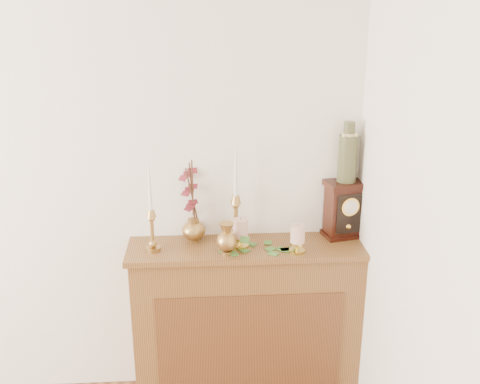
{
  "coord_description": "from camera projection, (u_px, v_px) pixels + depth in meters",
  "views": [
    {
      "loc": [
        1.19,
        -0.54,
        2.16
      ],
      "look_at": [
        1.36,
        2.05,
        1.24
      ],
      "focal_mm": 42.0,
      "sensor_mm": 36.0,
      "label": 1
    }
  ],
  "objects": [
    {
      "name": "ceramic_vase",
      "position": [
        348.0,
        155.0,
        2.87
      ],
      "size": [
        0.1,
        0.1,
        0.31
      ],
      "rotation": [
        0.0,
        0.0,
        0.21
      ],
      "color": "#1A3425",
      "rests_on": "mantel_clock"
    },
    {
      "name": "pillar_candle_left",
      "position": [
        241.0,
        232.0,
        2.85
      ],
      "size": [
        0.08,
        0.08,
        0.16
      ],
      "rotation": [
        0.0,
        0.0,
        -0.32
      ],
      "color": "gold",
      "rests_on": "console_shelf"
    },
    {
      "name": "candlestick_center",
      "position": [
        236.0,
        210.0,
        2.92
      ],
      "size": [
        0.08,
        0.08,
        0.51
      ],
      "rotation": [
        0.0,
        0.0,
        -0.1
      ],
      "color": "#A98243",
      "rests_on": "console_shelf"
    },
    {
      "name": "console_shelf",
      "position": [
        247.0,
        327.0,
        3.07
      ],
      "size": [
        1.24,
        0.34,
        0.93
      ],
      "color": "brown",
      "rests_on": "ground"
    },
    {
      "name": "ginger_jar",
      "position": [
        191.0,
        202.0,
        2.92
      ],
      "size": [
        0.19,
        0.2,
        0.46
      ],
      "rotation": [
        0.0,
        0.0,
        -0.41
      ],
      "color": "#A98243",
      "rests_on": "console_shelf"
    },
    {
      "name": "candlestick_left",
      "position": [
        152.0,
        224.0,
        2.79
      ],
      "size": [
        0.08,
        0.08,
        0.45
      ],
      "rotation": [
        0.0,
        0.0,
        -0.26
      ],
      "color": "#A98243",
      "rests_on": "console_shelf"
    },
    {
      "name": "mantel_clock",
      "position": [
        344.0,
        209.0,
        2.97
      ],
      "size": [
        0.23,
        0.18,
        0.31
      ],
      "rotation": [
        0.0,
        0.0,
        0.21
      ],
      "color": "black",
      "rests_on": "console_shelf"
    },
    {
      "name": "ivy_garland",
      "position": [
        264.0,
        246.0,
        2.86
      ],
      "size": [
        0.47,
        0.21,
        0.08
      ],
      "rotation": [
        0.0,
        0.0,
        0.39
      ],
      "color": "#3C732B",
      "rests_on": "console_shelf"
    },
    {
      "name": "bud_vase",
      "position": [
        227.0,
        239.0,
        2.78
      ],
      "size": [
        0.1,
        0.1,
        0.17
      ],
      "rotation": [
        0.0,
        0.0,
        -0.37
      ],
      "color": "#A98243",
      "rests_on": "console_shelf"
    },
    {
      "name": "pillar_candle_right",
      "position": [
        298.0,
        237.0,
        2.8
      ],
      "size": [
        0.08,
        0.08,
        0.16
      ],
      "rotation": [
        0.0,
        0.0,
        0.31
      ],
      "color": "gold",
      "rests_on": "console_shelf"
    }
  ]
}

